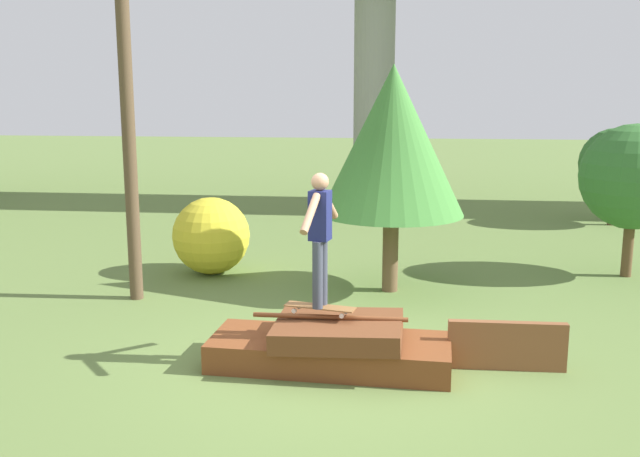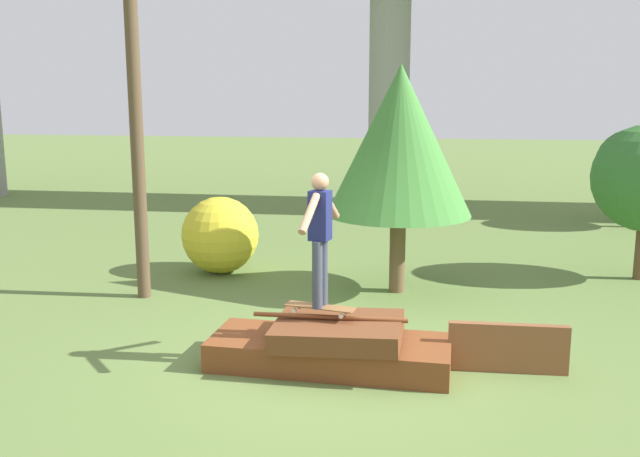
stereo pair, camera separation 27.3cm
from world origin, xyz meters
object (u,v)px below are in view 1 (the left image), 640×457
at_px(tree_mid_back, 615,164).
at_px(skateboard, 320,307).
at_px(skater, 320,231).
at_px(tree_behind_left, 393,141).
at_px(tree_behind_right, 634,177).
at_px(utility_pole, 123,27).
at_px(bush_yellow_flowering, 211,236).

bearing_deg(tree_mid_back, skateboard, -121.79).
relative_size(skater, tree_behind_left, 0.43).
height_order(tree_behind_left, tree_behind_right, tree_behind_left).
xyz_separation_m(skater, tree_mid_back, (5.90, 9.52, -0.14)).
bearing_deg(skater, tree_mid_back, 58.21).
xyz_separation_m(skateboard, skater, (0.00, -0.00, 0.90)).
relative_size(skateboard, tree_behind_right, 0.32).
xyz_separation_m(tree_behind_left, tree_mid_back, (5.14, 6.28, -0.93)).
bearing_deg(skateboard, skater, -90.00).
relative_size(skater, utility_pole, 0.20).
bearing_deg(skateboard, bush_yellow_flowering, 120.65).
distance_m(skateboard, bush_yellow_flowering, 4.64).
height_order(utility_pole, bush_yellow_flowering, utility_pole).
distance_m(skater, bush_yellow_flowering, 4.73).
distance_m(skateboard, skater, 0.90).
distance_m(utility_pole, tree_behind_left, 4.31).
distance_m(skateboard, tree_mid_back, 11.23).
relative_size(utility_pole, tree_mid_back, 3.41).
distance_m(skateboard, tree_behind_right, 6.73).
bearing_deg(skateboard, tree_behind_left, 76.84).
distance_m(skateboard, tree_behind_left, 3.74).
height_order(skater, utility_pole, utility_pole).
relative_size(tree_behind_right, bush_yellow_flowering, 1.95).
distance_m(skateboard, utility_pole, 5.15).
bearing_deg(tree_mid_back, tree_behind_left, -129.32).
relative_size(skateboard, utility_pole, 0.11).
height_order(utility_pole, tree_mid_back, utility_pole).
xyz_separation_m(utility_pole, tree_mid_back, (9.02, 7.17, -2.59)).
bearing_deg(skater, bush_yellow_flowering, 120.65).
xyz_separation_m(tree_behind_left, tree_behind_right, (4.04, 1.36, -0.67)).
xyz_separation_m(tree_mid_back, bush_yellow_flowering, (-8.27, -5.53, -0.79)).
xyz_separation_m(skater, tree_behind_right, (4.80, 4.61, 0.12)).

